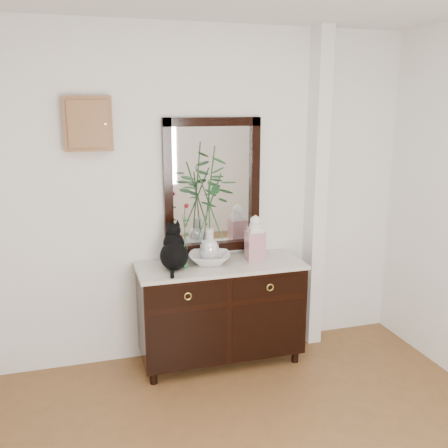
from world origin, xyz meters
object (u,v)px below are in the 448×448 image
object	(u,v)px
sideboard	(221,308)
ginger_jar	(255,238)
cat	(174,247)
lotus_bowl	(210,258)

from	to	relation	value
sideboard	ginger_jar	size ratio (longest dim) A/B	3.49
ginger_jar	cat	bearing A→B (deg)	-177.37
sideboard	cat	size ratio (longest dim) A/B	3.74
sideboard	ginger_jar	distance (m)	0.64
cat	ginger_jar	distance (m)	0.67
lotus_bowl	cat	bearing A→B (deg)	-169.65
sideboard	lotus_bowl	bearing A→B (deg)	153.53
lotus_bowl	ginger_jar	size ratio (longest dim) A/B	0.87
cat	sideboard	bearing A→B (deg)	12.06
cat	lotus_bowl	world-z (taller)	cat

